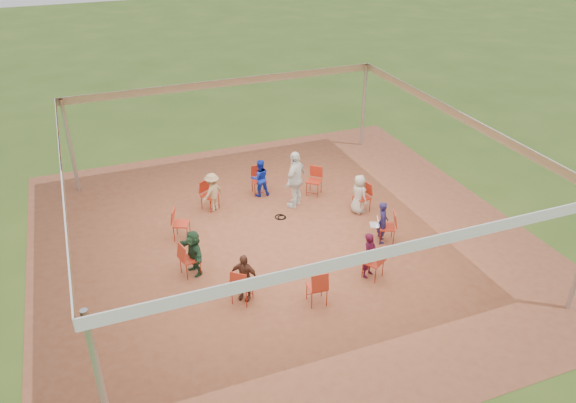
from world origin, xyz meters
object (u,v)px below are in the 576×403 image
object	(u,v)px
chair_1	(362,198)
chair_9	(373,262)
chair_8	(317,287)
person_seated_0	(383,222)
person_seated_1	(359,194)
chair_5	(181,224)
person_seated_5	(244,277)
chair_0	(387,227)
person_seated_3	(212,192)
standing_person	(296,179)
chair_4	(210,196)
person_seated_6	(369,255)
person_seated_4	(194,252)
chair_3	(259,181)
cable_coil	(281,217)
chair_7	(242,285)
person_seated_2	(260,178)
chair_6	(190,259)
chair_2	(314,181)
laptop	(376,223)

from	to	relation	value
chair_1	chair_9	bearing A→B (deg)	144.00
chair_8	person_seated_0	xyz separation A→B (m)	(2.66, 1.72, 0.15)
chair_8	person_seated_1	size ratio (longest dim) A/B	0.76
chair_1	person_seated_1	world-z (taller)	person_seated_1
chair_5	person_seated_1	distance (m)	5.13
chair_9	person_seated_5	distance (m)	3.17
chair_0	chair_8	xyz separation A→B (m)	(-2.77, -1.67, 0.00)
person_seated_3	standing_person	size ratio (longest dim) A/B	0.68
chair_4	person_seated_1	world-z (taller)	person_seated_1
person_seated_0	person_seated_6	xyz separation A→B (m)	(-1.07, -1.23, 0.00)
chair_4	chair_0	bearing A→B (deg)	108.00
person_seated_0	person_seated_4	world-z (taller)	same
chair_3	person_seated_5	size ratio (longest dim) A/B	0.76
chair_4	person_seated_3	size ratio (longest dim) A/B	0.76
chair_1	chair_9	xyz separation A→B (m)	(-1.26, -2.98, 0.00)
chair_1	cable_coil	world-z (taller)	chair_1
chair_9	person_seated_4	distance (m)	4.36
chair_4	chair_7	distance (m)	4.46
chair_4	chair_7	world-z (taller)	same
chair_8	person_seated_6	bearing A→B (deg)	21.92
chair_8	person_seated_3	xyz separation A→B (m)	(-1.12, 5.00, 0.15)
chair_5	cable_coil	xyz separation A→B (m)	(2.88, 0.04, -0.43)
chair_5	person_seated_0	xyz separation A→B (m)	(4.96, -2.10, 0.15)
chair_8	person_seated_2	distance (m)	5.39
chair_5	chair_6	world-z (taller)	same
chair_7	person_seated_3	xyz separation A→B (m)	(0.45, 4.34, 0.15)
chair_0	chair_2	xyz separation A→B (m)	(-0.73, 3.15, 0.00)
chair_8	chair_9	xyz separation A→B (m)	(1.66, 0.38, 0.00)
chair_3	chair_8	world-z (taller)	same
person_seated_1	cable_coil	world-z (taller)	person_seated_1
person_seated_2	standing_person	size ratio (longest dim) A/B	0.68
person_seated_3	cable_coil	world-z (taller)	person_seated_3
person_seated_6	chair_7	bearing A→B (deg)	145.76
person_seated_1	person_seated_3	bearing A→B (deg)	54.00
chair_7	person_seated_4	bearing A→B (deg)	158.08
person_seated_1	standing_person	bearing A→B (deg)	43.50
chair_1	standing_person	size ratio (longest dim) A/B	0.51
chair_4	chair_3	bearing A→B (deg)	162.00
chair_9	person_seated_3	xyz separation A→B (m)	(-2.78, 4.61, 0.15)
chair_5	chair_1	bearing A→B (deg)	108.00
chair_1	cable_coil	distance (m)	2.43
chair_8	chair_7	bearing A→B (deg)	162.00
chair_5	chair_7	world-z (taller)	same
chair_2	cable_coil	distance (m)	1.81
chair_3	chair_5	distance (m)	3.24
person_seated_2	cable_coil	distance (m)	1.62
chair_0	person_seated_1	bearing A→B (deg)	21.92
person_seated_1	standing_person	world-z (taller)	standing_person
chair_1	laptop	world-z (taller)	chair_1
chair_7	chair_9	distance (m)	3.24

